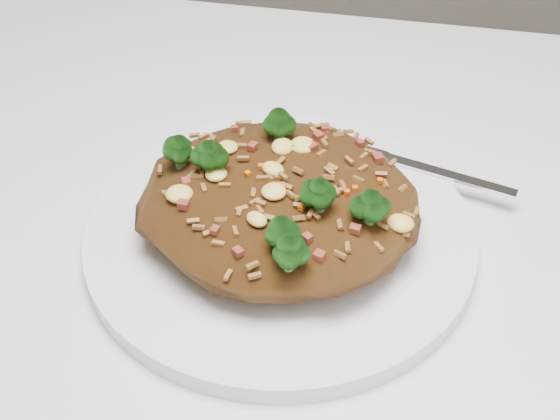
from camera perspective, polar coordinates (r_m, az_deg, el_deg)
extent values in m
cube|color=white|center=(0.48, 4.66, -11.17)|extent=(1.20, 0.80, 0.04)
cylinder|color=white|center=(0.52, 0.00, -1.81)|extent=(0.26, 0.26, 0.01)
ellipsoid|color=brown|center=(0.50, 0.00, 0.60)|extent=(0.18, 0.17, 0.04)
ellipsoid|color=#0E3D08|center=(0.43, 0.67, -3.04)|extent=(0.02, 0.02, 0.02)
ellipsoid|color=#0E3D08|center=(0.50, -7.35, 4.44)|extent=(0.02, 0.02, 0.02)
ellipsoid|color=#0E3D08|center=(0.51, -0.10, 6.37)|extent=(0.02, 0.02, 0.02)
ellipsoid|color=#0E3D08|center=(0.49, -5.25, 4.00)|extent=(0.02, 0.02, 0.02)
ellipsoid|color=#0E3D08|center=(0.46, 6.63, 0.33)|extent=(0.02, 0.02, 0.02)
ellipsoid|color=#0E3D08|center=(0.46, 2.92, 1.22)|extent=(0.02, 0.02, 0.02)
ellipsoid|color=#0E3D08|center=(0.44, 0.08, -1.61)|extent=(0.02, 0.02, 0.02)
cube|color=silver|center=(0.56, 13.63, 2.09)|extent=(0.10, 0.03, 0.00)
cube|color=silver|center=(0.58, 4.48, 4.82)|extent=(0.04, 0.03, 0.00)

